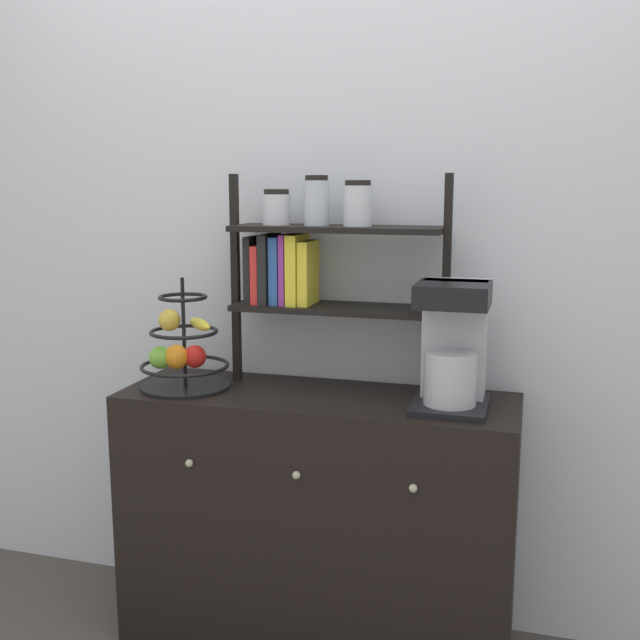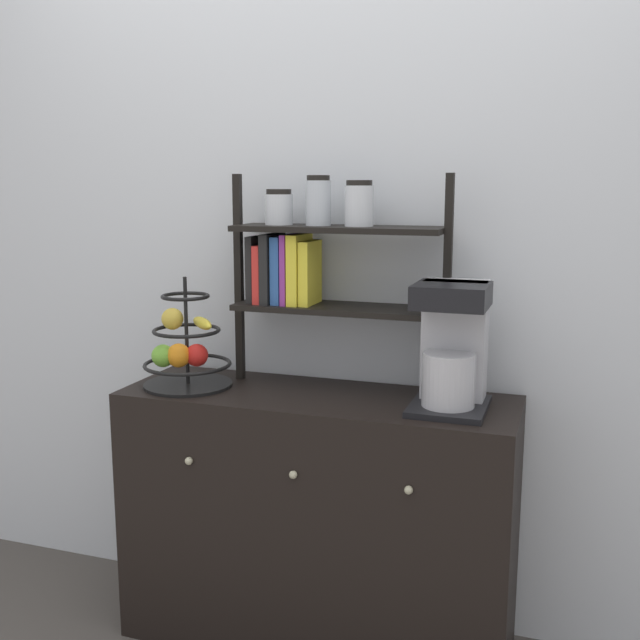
# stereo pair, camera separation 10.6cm
# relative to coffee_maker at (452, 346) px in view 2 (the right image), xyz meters

# --- Properties ---
(wall_back) EXTENTS (7.00, 0.05, 2.60)m
(wall_back) POSITION_rel_coffee_maker_xyz_m (-0.41, 0.24, 0.29)
(wall_back) COLOR silver
(wall_back) RESTS_ON ground_plane
(sideboard) EXTENTS (1.22, 0.42, 0.82)m
(sideboard) POSITION_rel_coffee_maker_xyz_m (-0.41, -0.01, -0.59)
(sideboard) COLOR black
(sideboard) RESTS_ON ground_plane
(coffee_maker) EXTENTS (0.21, 0.26, 0.37)m
(coffee_maker) POSITION_rel_coffee_maker_xyz_m (0.00, 0.00, 0.00)
(coffee_maker) COLOR black
(coffee_maker) RESTS_ON sideboard
(fruit_stand) EXTENTS (0.28, 0.28, 0.35)m
(fruit_stand) POSITION_rel_coffee_maker_xyz_m (-0.84, -0.05, -0.07)
(fruit_stand) COLOR black
(fruit_stand) RESTS_ON sideboard
(shelf_hutch) EXTENTS (0.70, 0.20, 0.67)m
(shelf_hutch) POSITION_rel_coffee_maker_xyz_m (-0.46, 0.10, 0.23)
(shelf_hutch) COLOR black
(shelf_hutch) RESTS_ON sideboard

